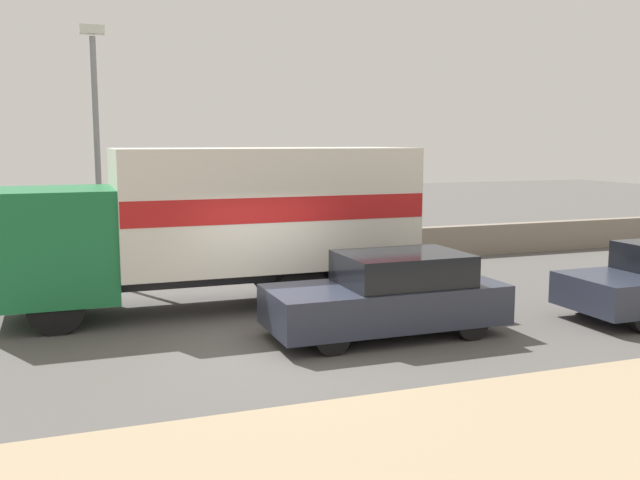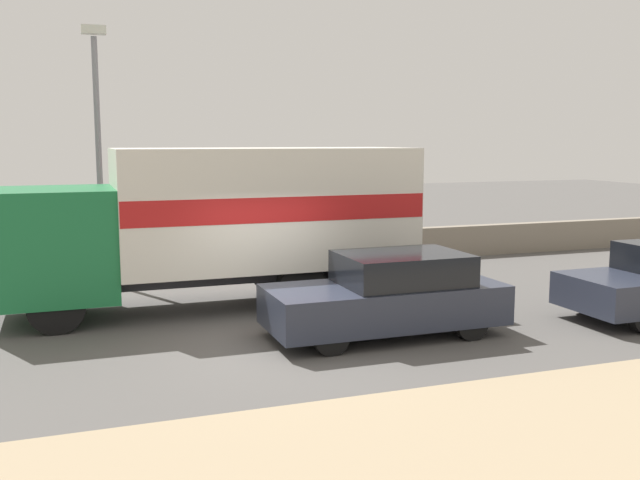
# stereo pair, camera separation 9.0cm
# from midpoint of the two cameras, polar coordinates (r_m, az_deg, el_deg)

# --- Properties ---
(ground_plane) EXTENTS (80.00, 80.00, 0.00)m
(ground_plane) POSITION_cam_midpoint_polar(r_m,az_deg,el_deg) (12.47, -2.26, -8.17)
(ground_plane) COLOR #514F4C
(dirt_shoulder_foreground) EXTENTS (60.00, 4.52, 0.04)m
(dirt_shoulder_foreground) POSITION_cam_midpoint_polar(r_m,az_deg,el_deg) (8.00, 9.59, -17.68)
(dirt_shoulder_foreground) COLOR #9E896B
(dirt_shoulder_foreground) RESTS_ON ground_plane
(stone_wall_backdrop) EXTENTS (60.00, 0.35, 0.92)m
(stone_wall_backdrop) POSITION_cam_midpoint_polar(r_m,az_deg,el_deg) (19.08, -8.72, -1.18)
(stone_wall_backdrop) COLOR gray
(stone_wall_backdrop) RESTS_ON ground_plane
(street_lamp) EXTENTS (0.56, 0.28, 6.12)m
(street_lamp) POSITION_cam_midpoint_polar(r_m,az_deg,el_deg) (17.89, -17.20, 8.05)
(street_lamp) COLOR slate
(street_lamp) RESTS_ON ground_plane
(box_truck) EXTENTS (8.38, 2.46, 3.31)m
(box_truck) POSITION_cam_midpoint_polar(r_m,az_deg,el_deg) (14.79, -7.24, 1.80)
(box_truck) COLOR #196B38
(box_truck) RESTS_ON ground_plane
(car_hatchback) EXTENTS (4.23, 1.78, 1.48)m
(car_hatchback) POSITION_cam_midpoint_polar(r_m,az_deg,el_deg) (12.79, 5.74, -4.42)
(car_hatchback) COLOR #282D3D
(car_hatchback) RESTS_ON ground_plane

